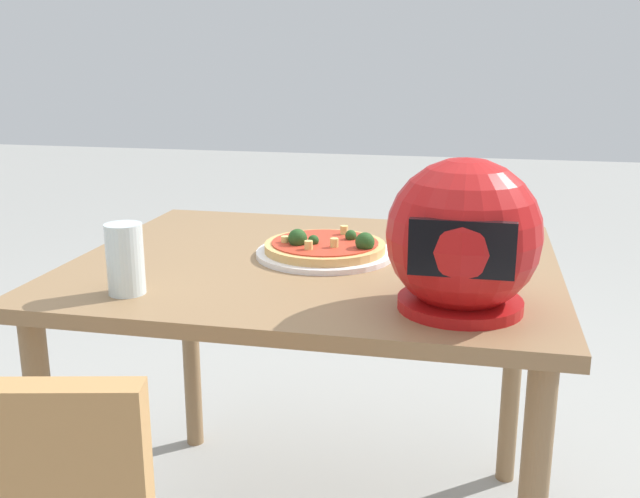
# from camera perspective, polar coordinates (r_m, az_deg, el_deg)

# --- Properties ---
(dining_table) EXTENTS (1.04, 0.87, 0.71)m
(dining_table) POSITION_cam_1_polar(r_m,az_deg,el_deg) (1.63, -0.39, -3.77)
(dining_table) COLOR olive
(dining_table) RESTS_ON ground
(pizza_plate) EXTENTS (0.31, 0.31, 0.01)m
(pizza_plate) POSITION_cam_1_polar(r_m,az_deg,el_deg) (1.63, 0.39, -0.35)
(pizza_plate) COLOR white
(pizza_plate) RESTS_ON dining_table
(pizza) EXTENTS (0.27, 0.27, 0.05)m
(pizza) POSITION_cam_1_polar(r_m,az_deg,el_deg) (1.62, 0.44, 0.27)
(pizza) COLOR tan
(pizza) RESTS_ON pizza_plate
(motorcycle_helmet) EXTENTS (0.27, 0.27, 0.27)m
(motorcycle_helmet) POSITION_cam_1_polar(r_m,az_deg,el_deg) (1.28, 11.13, 0.80)
(motorcycle_helmet) COLOR #B21414
(motorcycle_helmet) RESTS_ON dining_table
(drinking_glass) EXTENTS (0.07, 0.07, 0.13)m
(drinking_glass) POSITION_cam_1_polar(r_m,az_deg,el_deg) (1.41, -14.99, -0.76)
(drinking_glass) COLOR silver
(drinking_glass) RESTS_ON dining_table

